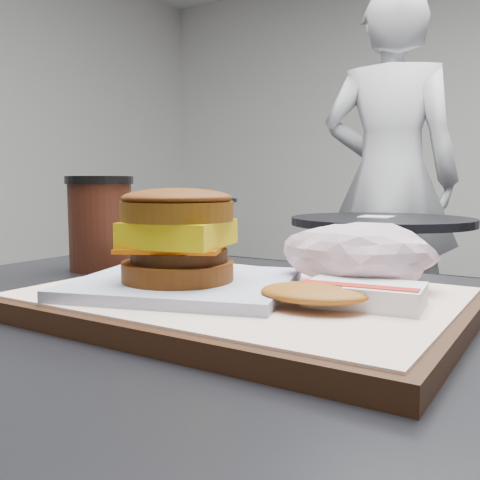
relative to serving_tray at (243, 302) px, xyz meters
name	(u,v)px	position (x,y,z in m)	size (l,w,h in m)	color
serving_tray	(243,302)	(0.00, 0.00, 0.00)	(0.38, 0.28, 0.02)	black
breakfast_sandwich	(180,247)	(-0.05, -0.03, 0.05)	(0.23, 0.22, 0.09)	silver
hash_brown	(342,294)	(0.10, -0.01, 0.02)	(0.13, 0.10, 0.02)	white
crumpled_wrapper	(357,255)	(0.08, 0.07, 0.04)	(0.14, 0.11, 0.06)	silver
coffee_cup	(100,221)	(-0.29, 0.10, 0.06)	(0.09, 0.09, 0.13)	#3B170E
neighbor_table	(380,268)	(-0.39, 1.65, -0.23)	(0.70, 0.70, 0.75)	black
napkin	(377,217)	(-0.41, 1.65, -0.03)	(0.12, 0.12, 0.00)	silver
patron	(389,180)	(-0.53, 2.21, 0.12)	(0.66, 0.43, 1.80)	#BABABF
bg_table_mid	(198,221)	(-2.44, 3.20, -0.22)	(0.66, 0.66, 0.75)	black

